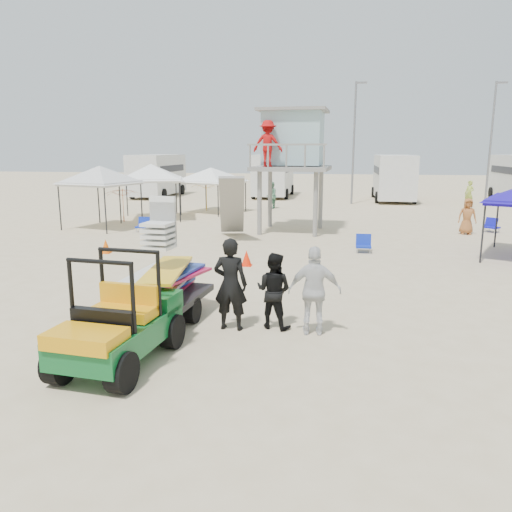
% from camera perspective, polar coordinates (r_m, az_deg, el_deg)
% --- Properties ---
extents(ground, '(140.00, 140.00, 0.00)m').
position_cam_1_polar(ground, '(8.84, -6.65, -12.22)').
color(ground, beige).
rests_on(ground, ground).
extents(utility_cart, '(1.48, 2.62, 1.91)m').
position_cam_1_polar(utility_cart, '(8.78, -15.70, -6.55)').
color(utility_cart, '#0D5624').
rests_on(utility_cart, ground).
extents(surf_trailer, '(1.63, 2.73, 2.35)m').
position_cam_1_polar(surf_trailer, '(10.82, -10.45, -2.40)').
color(surf_trailer, black).
rests_on(surf_trailer, ground).
extents(man_left, '(0.71, 0.48, 1.91)m').
position_cam_1_polar(man_left, '(10.13, -2.93, -3.24)').
color(man_left, black).
rests_on(man_left, ground).
extents(man_mid, '(0.91, 0.79, 1.58)m').
position_cam_1_polar(man_mid, '(10.26, 2.03, -3.96)').
color(man_mid, black).
rests_on(man_mid, ground).
extents(man_right, '(1.08, 0.52, 1.79)m').
position_cam_1_polar(man_right, '(9.92, 6.72, -3.99)').
color(man_right, silver).
rests_on(man_right, ground).
extents(lifeguard_tower, '(3.43, 3.43, 5.25)m').
position_cam_1_polar(lifeguard_tower, '(22.56, 3.94, 12.76)').
color(lifeguard_tower, gray).
rests_on(lifeguard_tower, ground).
extents(canopy_white_a, '(3.34, 3.34, 3.30)m').
position_cam_1_polar(canopy_white_a, '(24.45, -17.47, 9.47)').
color(canopy_white_a, black).
rests_on(canopy_white_a, ground).
extents(canopy_white_b, '(3.91, 3.91, 3.30)m').
position_cam_1_polar(canopy_white_b, '(27.12, -11.94, 9.94)').
color(canopy_white_b, black).
rests_on(canopy_white_b, ground).
extents(canopy_white_c, '(3.95, 3.95, 3.01)m').
position_cam_1_polar(canopy_white_c, '(29.52, -5.16, 9.76)').
color(canopy_white_c, black).
rests_on(canopy_white_c, ground).
extents(umbrella_a, '(2.40, 2.43, 1.73)m').
position_cam_1_polar(umbrella_a, '(26.46, -15.01, 5.66)').
color(umbrella_a, '#BD3C14').
rests_on(umbrella_a, ground).
extents(umbrella_b, '(2.45, 2.47, 1.74)m').
position_cam_1_polar(umbrella_b, '(30.49, -5.67, 6.81)').
color(umbrella_b, orange).
rests_on(umbrella_b, ground).
extents(cone_near, '(0.34, 0.34, 0.50)m').
position_cam_1_polar(cone_near, '(15.85, -1.10, -0.24)').
color(cone_near, '#FE2608').
rests_on(cone_near, ground).
extents(cone_far, '(0.34, 0.34, 0.50)m').
position_cam_1_polar(cone_far, '(18.59, -16.79, 1.08)').
color(cone_far, '#FA5D07').
rests_on(cone_far, ground).
extents(beach_chair_a, '(0.55, 0.59, 0.64)m').
position_cam_1_polar(beach_chair_a, '(23.19, -12.76, 3.54)').
color(beach_chair_a, '#0F29A8').
rests_on(beach_chair_a, ground).
extents(beach_chair_b, '(0.54, 0.58, 0.64)m').
position_cam_1_polar(beach_chair_b, '(18.41, 12.18, 1.42)').
color(beach_chair_b, '#0F28A9').
rests_on(beach_chair_b, ground).
extents(beach_chair_c, '(0.74, 0.85, 0.64)m').
position_cam_1_polar(beach_chair_c, '(24.80, 25.33, 3.22)').
color(beach_chair_c, '#1011B1').
rests_on(beach_chair_c, ground).
extents(rv_far_left, '(2.64, 6.80, 3.25)m').
position_cam_1_polar(rv_far_left, '(40.39, -11.21, 9.23)').
color(rv_far_left, silver).
rests_on(rv_far_left, ground).
extents(rv_mid_left, '(2.65, 6.50, 3.25)m').
position_cam_1_polar(rv_mid_left, '(39.62, 2.02, 9.40)').
color(rv_mid_left, silver).
rests_on(rv_mid_left, ground).
extents(rv_mid_right, '(2.64, 7.00, 3.25)m').
position_cam_1_polar(rv_mid_right, '(37.93, 15.46, 8.86)').
color(rv_mid_right, silver).
rests_on(rv_mid_right, ground).
extents(light_pole_left, '(0.14, 0.14, 8.00)m').
position_cam_1_polar(light_pole_left, '(34.73, 11.10, 12.45)').
color(light_pole_left, slate).
rests_on(light_pole_left, ground).
extents(light_pole_right, '(0.14, 0.14, 8.00)m').
position_cam_1_polar(light_pole_right, '(37.48, 25.23, 11.51)').
color(light_pole_right, slate).
rests_on(light_pole_right, ground).
extents(distant_beachgoers, '(13.16, 12.03, 1.69)m').
position_cam_1_polar(distant_beachgoers, '(29.27, 12.92, 6.25)').
color(distant_beachgoers, '#A2B845').
rests_on(distant_beachgoers, ground).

